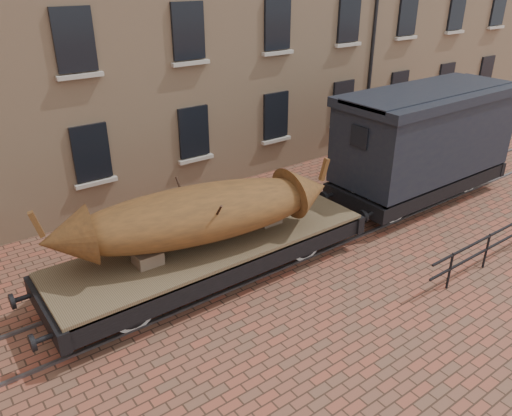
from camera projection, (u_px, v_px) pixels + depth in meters
ground at (258, 261)px, 13.50m from camera, size 90.00×90.00×0.00m
rail_track at (258, 260)px, 13.49m from camera, size 30.00×1.52×0.06m
flatcar_wagon at (213, 249)px, 12.38m from camera, size 9.12×2.47×1.38m
iron_boat at (199, 213)px, 11.73m from camera, size 7.15×3.05×1.69m
goods_van at (426, 133)px, 16.08m from camera, size 7.24×2.64×3.75m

